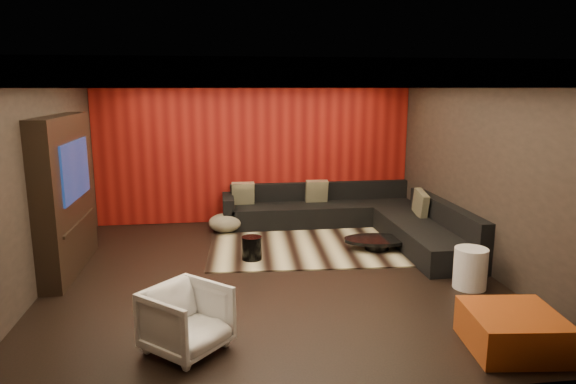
{
  "coord_description": "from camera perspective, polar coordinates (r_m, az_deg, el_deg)",
  "views": [
    {
      "loc": [
        -0.72,
        -6.78,
        2.6
      ],
      "look_at": [
        0.3,
        0.6,
        1.05
      ],
      "focal_mm": 32.0,
      "sensor_mm": 36.0,
      "label": 1
    }
  ],
  "objects": [
    {
      "name": "floor",
      "position": [
        7.3,
        -1.71,
        -9.2
      ],
      "size": [
        6.0,
        6.0,
        0.02
      ],
      "primitive_type": "cube",
      "color": "black",
      "rests_on": "ground"
    },
    {
      "name": "ceiling",
      "position": [
        6.82,
        -1.86,
        13.52
      ],
      "size": [
        6.0,
        6.0,
        0.02
      ],
      "primitive_type": "cube",
      "color": "silver",
      "rests_on": "ground"
    },
    {
      "name": "wall_back",
      "position": [
        9.89,
        -3.66,
        4.75
      ],
      "size": [
        6.0,
        0.02,
        2.8
      ],
      "primitive_type": "cube",
      "color": "black",
      "rests_on": "ground"
    },
    {
      "name": "wall_left",
      "position": [
        7.25,
        -26.15,
        1.02
      ],
      "size": [
        0.02,
        6.0,
        2.8
      ],
      "primitive_type": "cube",
      "color": "black",
      "rests_on": "ground"
    },
    {
      "name": "wall_right",
      "position": [
        7.83,
        20.71,
        2.18
      ],
      "size": [
        0.02,
        6.0,
        2.8
      ],
      "primitive_type": "cube",
      "color": "black",
      "rests_on": "ground"
    },
    {
      "name": "red_feature_wall",
      "position": [
        9.85,
        -3.64,
        4.73
      ],
      "size": [
        5.98,
        0.05,
        2.78
      ],
      "primitive_type": "cube",
      "color": "#6B0C0A",
      "rests_on": "ground"
    },
    {
      "name": "soffit_back",
      "position": [
        9.51,
        -3.62,
        12.27
      ],
      "size": [
        6.0,
        0.6,
        0.22
      ],
      "primitive_type": "cube",
      "color": "silver",
      "rests_on": "ground"
    },
    {
      "name": "soffit_front",
      "position": [
        4.14,
        2.22,
        13.02
      ],
      "size": [
        6.0,
        0.6,
        0.22
      ],
      "primitive_type": "cube",
      "color": "silver",
      "rests_on": "ground"
    },
    {
      "name": "soffit_left",
      "position": [
        7.06,
        -24.68,
        11.45
      ],
      "size": [
        0.6,
        4.8,
        0.22
      ],
      "primitive_type": "cube",
      "color": "silver",
      "rests_on": "ground"
    },
    {
      "name": "soffit_right",
      "position": [
        7.59,
        19.32,
        11.79
      ],
      "size": [
        0.6,
        4.8,
        0.22
      ],
      "primitive_type": "cube",
      "color": "silver",
      "rests_on": "ground"
    },
    {
      "name": "cove_back",
      "position": [
        9.17,
        -3.44,
        11.73
      ],
      "size": [
        4.8,
        0.08,
        0.04
      ],
      "primitive_type": "cube",
      "color": "#FFD899",
      "rests_on": "ground"
    },
    {
      "name": "cove_front",
      "position": [
        4.48,
        1.43,
        11.78
      ],
      "size": [
        4.8,
        0.08,
        0.04
      ],
      "primitive_type": "cube",
      "color": "#FFD899",
      "rests_on": "ground"
    },
    {
      "name": "cove_left",
      "position": [
        6.97,
        -21.89,
        10.94
      ],
      "size": [
        0.08,
        4.8,
        0.04
      ],
      "primitive_type": "cube",
      "color": "#FFD899",
      "rests_on": "ground"
    },
    {
      "name": "cove_right",
      "position": [
        7.45,
        16.9,
        11.26
      ],
      "size": [
        0.08,
        4.8,
        0.04
      ],
      "primitive_type": "cube",
      "color": "#FFD899",
      "rests_on": "ground"
    },
    {
      "name": "tv_surround",
      "position": [
        7.82,
        -23.51,
        -0.29
      ],
      "size": [
        0.3,
        2.0,
        2.2
      ],
      "primitive_type": "cube",
      "color": "black",
      "rests_on": "ground"
    },
    {
      "name": "tv_screen",
      "position": [
        7.72,
        -22.58,
        2.29
      ],
      "size": [
        0.04,
        1.3,
        0.8
      ],
      "primitive_type": "cube",
      "color": "black",
      "rests_on": "ground"
    },
    {
      "name": "tv_shelf",
      "position": [
        7.87,
        -22.15,
        -3.11
      ],
      "size": [
        0.04,
        1.6,
        0.04
      ],
      "primitive_type": "cube",
      "color": "black",
      "rests_on": "ground"
    },
    {
      "name": "rug",
      "position": [
        8.91,
        4.47,
        -5.18
      ],
      "size": [
        4.16,
        3.21,
        0.02
      ],
      "primitive_type": "cube",
      "rotation": [
        0.0,
        0.0,
        -0.05
      ],
      "color": "#B9B188",
      "rests_on": "floor"
    },
    {
      "name": "coffee_table",
      "position": [
        8.4,
        9.84,
        -5.68
      ],
      "size": [
        1.19,
        1.19,
        0.18
      ],
      "primitive_type": "cylinder",
      "rotation": [
        0.0,
        0.0,
        -0.14
      ],
      "color": "black",
      "rests_on": "rug"
    },
    {
      "name": "drum_stool",
      "position": [
        7.8,
        -4.05,
        -6.23
      ],
      "size": [
        0.35,
        0.35,
        0.35
      ],
      "primitive_type": "cylinder",
      "rotation": [
        0.0,
        0.0,
        -0.16
      ],
      "color": "black",
      "rests_on": "rug"
    },
    {
      "name": "striped_pouf",
      "position": [
        9.3,
        -7.0,
        -3.4
      ],
      "size": [
        0.73,
        0.73,
        0.33
      ],
      "primitive_type": "ellipsoid",
      "rotation": [
        0.0,
        0.0,
        0.28
      ],
      "color": "beige",
      "rests_on": "rug"
    },
    {
      "name": "white_side_table",
      "position": [
        7.15,
        19.6,
        -7.98
      ],
      "size": [
        0.55,
        0.55,
        0.54
      ],
      "primitive_type": "cylinder",
      "rotation": [
        0.0,
        0.0,
        -0.35
      ],
      "color": "white",
      "rests_on": "floor"
    },
    {
      "name": "orange_ottoman",
      "position": [
        5.77,
        23.67,
        -13.91
      ],
      "size": [
        0.97,
        0.97,
        0.39
      ],
      "primitive_type": "cube",
      "rotation": [
        0.0,
        0.0,
        -0.11
      ],
      "color": "maroon",
      "rests_on": "floor"
    },
    {
      "name": "armchair",
      "position": [
        5.32,
        -11.19,
        -13.75
      ],
      "size": [
        1.01,
        1.01,
        0.66
      ],
      "primitive_type": "imported",
      "rotation": [
        0.0,
        0.0,
        0.83
      ],
      "color": "silver",
      "rests_on": "floor"
    },
    {
      "name": "sectional_sofa",
      "position": [
        9.28,
        7.73,
        -2.94
      ],
      "size": [
        3.65,
        3.5,
        0.75
      ],
      "color": "black",
      "rests_on": "floor"
    },
    {
      "name": "throw_pillows",
      "position": [
        9.42,
        4.01,
        -0.41
      ],
      "size": [
        3.24,
        1.64,
        0.5
      ],
      "color": "tan",
      "rests_on": "sectional_sofa"
    }
  ]
}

